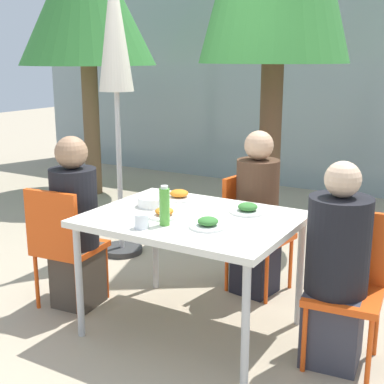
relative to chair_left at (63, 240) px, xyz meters
The scene contains 17 objects.
ground_plane 1.05m from the chair_left, 10.76° to the left, with size 24.00×24.00×0.00m, color tan.
building_facade 4.45m from the chair_left, 77.93° to the left, with size 10.00×0.20×3.00m.
dining_table 0.94m from the chair_left, 10.76° to the left, with size 1.23×0.95×0.75m.
chair_left is the anchor object (origin of this frame).
person_left 0.12m from the chair_left, 63.91° to the left, with size 0.31×0.31×1.19m.
chair_right 1.85m from the chair_left, 10.76° to the left, with size 0.44×0.44×0.85m.
person_right 1.79m from the chair_left, ahead, with size 0.34×0.34×1.16m.
chair_far 1.35m from the chair_left, 45.26° to the left, with size 0.46×0.46×0.85m.
person_far 1.36m from the chair_left, 41.27° to the left, with size 0.31×0.31×1.19m.
closed_umbrella 1.69m from the chair_left, 107.22° to the left, with size 0.36×0.36×2.46m.
plate_0 1.27m from the chair_left, 19.22° to the left, with size 0.22×0.22×0.06m.
plate_1 1.13m from the chair_left, ahead, with size 0.21×0.21×0.06m.
plate_2 0.84m from the chair_left, 37.02° to the left, with size 0.23×0.23×0.06m.
plate_3 0.83m from the chair_left, ahead, with size 0.20×0.20×0.06m.
bottle 0.94m from the chair_left, ahead, with size 0.06×0.06×0.23m.
drinking_cup 0.85m from the chair_left, 12.39° to the right, with size 0.08×0.08×0.08m.
salad_bowl 0.69m from the chair_left, 22.11° to the left, with size 0.19×0.19×0.06m.
Camera 1 is at (1.56, -2.67, 1.69)m, focal length 50.00 mm.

